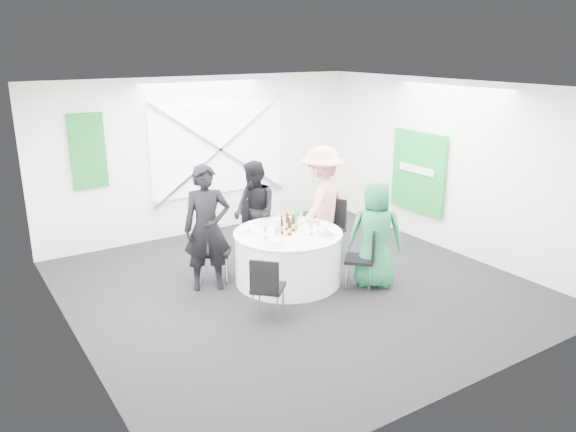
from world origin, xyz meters
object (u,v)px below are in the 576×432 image
banquet_table (288,257)px  chair_front_right (366,254)px  chair_back_right (331,224)px  person_woman_green (376,234)px  chair_back (257,225)px  clear_water_bottle (278,227)px  person_man_back_left (207,228)px  green_water_bottle (296,220)px  chair_front_left (267,285)px  chair_back_left (209,246)px  person_man_back (255,211)px  person_woman_pink (321,204)px

banquet_table → chair_front_right: bearing=-44.3°
chair_back_right → person_woman_green: bearing=-29.4°
banquet_table → chair_back: 1.07m
chair_back → clear_water_bottle: (-0.27, -1.07, 0.31)m
chair_front_right → clear_water_bottle: bearing=-83.4°
chair_back → chair_front_right: 1.96m
chair_back → clear_water_bottle: clear_water_bottle is taller
person_man_back_left → person_woman_green: size_ratio=1.15×
green_water_bottle → chair_front_left: bearing=-138.2°
person_man_back_left → person_woman_green: bearing=-8.9°
chair_front_left → clear_water_bottle: size_ratio=2.76×
chair_back_left → green_water_bottle: size_ratio=3.00×
chair_back_left → person_man_back: 1.12m
chair_back → person_man_back_left: 1.35m
chair_back_right → chair_back: bearing=-142.6°
chair_back_left → chair_front_left: size_ratio=1.11×
banquet_table → chair_back_left: bearing=146.4°
person_man_back → chair_back: bearing=78.9°
chair_front_left → person_woman_pink: size_ratio=0.46×
chair_back_left → person_man_back: bearing=-33.1°
chair_back_right → green_water_bottle: (-0.93, -0.38, 0.32)m
chair_back_right → chair_front_left: (-2.00, -1.33, -0.08)m
chair_front_left → green_water_bottle: (1.06, 0.95, 0.39)m
person_woman_green → clear_water_bottle: (-1.14, 0.76, 0.10)m
banquet_table → person_woman_green: bearing=-39.0°
chair_back_left → green_water_bottle: (1.13, -0.55, 0.34)m
banquet_table → person_man_back: person_man_back is taller
green_water_bottle → person_woman_pink: bearing=29.1°
chair_back_left → person_woman_pink: (1.90, -0.12, 0.37)m
banquet_table → person_man_back_left: 1.25m
chair_back_left → chair_back_right: bearing=-61.2°
person_man_back_left → clear_water_bottle: person_man_back_left is taller
person_man_back → clear_water_bottle: size_ratio=5.21×
banquet_table → chair_front_left: chair_front_left is taller
chair_front_right → person_man_back_left: bearing=-78.6°
green_water_bottle → clear_water_bottle: bearing=-164.7°
person_man_back_left → green_water_bottle: person_man_back_left is taller
chair_front_left → person_woman_pink: person_woman_pink is taller
banquet_table → person_woman_pink: bearing=28.0°
chair_back_left → person_man_back_left: (-0.11, -0.20, 0.34)m
person_man_back_left → person_woman_pink: 2.02m
chair_back → person_man_back: 0.23m
person_woman_green → chair_front_left: bearing=42.1°
chair_front_right → chair_front_left: (-1.68, -0.10, -0.02)m
person_man_back_left → person_woman_green: (2.02, -1.20, -0.11)m
chair_front_right → green_water_bottle: green_water_bottle is taller
person_woman_pink → chair_back_right: bearing=134.0°
chair_back_right → person_man_back: size_ratio=0.61×
person_man_back → clear_water_bottle: person_man_back is taller
chair_front_right → chair_front_left: chair_front_right is taller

